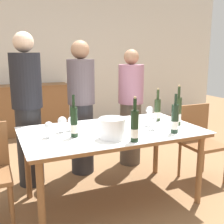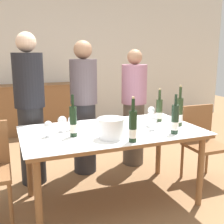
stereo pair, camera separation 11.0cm
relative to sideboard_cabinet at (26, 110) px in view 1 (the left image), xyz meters
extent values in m
plane|color=olive|center=(0.48, -2.86, -0.46)|extent=(12.00, 12.00, 0.00)
cube|color=silver|center=(0.48, 0.29, 0.94)|extent=(8.00, 0.10, 2.80)
cube|color=brown|center=(0.00, 0.00, -0.01)|extent=(1.51, 0.44, 0.89)
cube|color=brown|center=(0.00, 0.00, 0.44)|extent=(1.55, 0.46, 0.02)
cylinder|color=brown|center=(-0.30, -3.26, -0.10)|extent=(0.06, 0.06, 0.71)
cylinder|color=brown|center=(1.25, -3.26, -0.10)|extent=(0.06, 0.06, 0.71)
cylinder|color=brown|center=(-0.30, -2.47, -0.10)|extent=(0.06, 0.06, 0.71)
cylinder|color=brown|center=(1.25, -2.47, -0.10)|extent=(0.06, 0.06, 0.71)
cube|color=brown|center=(0.48, -2.86, 0.27)|extent=(1.71, 0.95, 0.04)
cube|color=white|center=(0.48, -2.86, 0.29)|extent=(1.74, 0.98, 0.01)
cylinder|color=white|center=(0.37, -3.11, 0.39)|extent=(0.23, 0.23, 0.18)
cylinder|color=white|center=(0.37, -3.11, 0.47)|extent=(0.24, 0.24, 0.01)
cylinder|color=black|center=(0.08, -2.94, 0.43)|extent=(0.06, 0.06, 0.27)
cylinder|color=silver|center=(0.08, -2.94, 0.37)|extent=(0.07, 0.07, 0.08)
cylinder|color=black|center=(0.08, -2.94, 0.62)|extent=(0.02, 0.02, 0.11)
cylinder|color=black|center=(0.51, -3.27, 0.43)|extent=(0.07, 0.07, 0.27)
cylinder|color=white|center=(0.51, -3.27, 0.37)|extent=(0.07, 0.07, 0.08)
cylinder|color=black|center=(0.51, -3.27, 0.62)|extent=(0.03, 0.03, 0.10)
cylinder|color=tan|center=(0.51, -3.27, 0.67)|extent=(0.02, 0.02, 0.02)
cylinder|color=#28381E|center=(1.18, -2.96, 0.44)|extent=(0.07, 0.07, 0.29)
cylinder|color=white|center=(1.18, -2.96, 0.38)|extent=(0.07, 0.07, 0.08)
cylinder|color=#28381E|center=(1.18, -2.96, 0.64)|extent=(0.03, 0.03, 0.11)
cylinder|color=tan|center=(1.18, -2.96, 0.71)|extent=(0.02, 0.02, 0.02)
cylinder|color=#28381E|center=(1.09, -2.72, 0.41)|extent=(0.07, 0.07, 0.24)
cylinder|color=silver|center=(1.09, -2.72, 0.36)|extent=(0.07, 0.07, 0.07)
cylinder|color=#28381E|center=(1.09, -2.72, 0.59)|extent=(0.03, 0.03, 0.11)
cylinder|color=tan|center=(1.09, -2.72, 0.65)|extent=(0.02, 0.02, 0.02)
cylinder|color=#1E3323|center=(0.98, -3.19, 0.43)|extent=(0.07, 0.07, 0.27)
cylinder|color=white|center=(0.98, -3.19, 0.37)|extent=(0.07, 0.07, 0.08)
cylinder|color=#1E3323|center=(0.98, -3.19, 0.62)|extent=(0.02, 0.02, 0.10)
cylinder|color=white|center=(0.01, -2.74, 0.30)|extent=(0.07, 0.07, 0.00)
cylinder|color=white|center=(0.01, -2.74, 0.34)|extent=(0.01, 0.01, 0.08)
sphere|color=white|center=(0.01, -2.74, 0.41)|extent=(0.08, 0.08, 0.08)
cylinder|color=white|center=(0.85, -3.01, 0.30)|extent=(0.06, 0.06, 0.00)
cylinder|color=white|center=(0.85, -3.01, 0.34)|extent=(0.01, 0.01, 0.08)
sphere|color=white|center=(0.85, -3.01, 0.41)|extent=(0.08, 0.08, 0.08)
cylinder|color=white|center=(1.03, -2.64, 0.30)|extent=(0.07, 0.07, 0.00)
cylinder|color=white|center=(1.03, -2.64, 0.34)|extent=(0.01, 0.01, 0.08)
sphere|color=white|center=(1.03, -2.64, 0.41)|extent=(0.08, 0.08, 0.08)
cylinder|color=white|center=(0.11, -2.73, 0.30)|extent=(0.07, 0.07, 0.00)
cylinder|color=white|center=(0.11, -2.73, 0.34)|extent=(0.01, 0.01, 0.07)
sphere|color=white|center=(0.11, -2.73, 0.40)|extent=(0.07, 0.07, 0.07)
cylinder|color=white|center=(-0.14, -2.86, 0.30)|extent=(0.07, 0.07, 0.00)
cylinder|color=white|center=(-0.14, -2.86, 0.34)|extent=(0.01, 0.01, 0.08)
sphere|color=white|center=(-0.14, -2.86, 0.40)|extent=(0.08, 0.08, 0.08)
cylinder|color=white|center=(0.88, -2.88, 0.30)|extent=(0.07, 0.07, 0.00)
cylinder|color=white|center=(0.88, -2.88, 0.33)|extent=(0.01, 0.01, 0.06)
sphere|color=white|center=(0.88, -2.88, 0.39)|extent=(0.08, 0.08, 0.08)
cylinder|color=brown|center=(-0.50, -3.05, -0.23)|extent=(0.03, 0.03, 0.45)
cylinder|color=brown|center=(-0.50, -2.68, -0.23)|extent=(0.03, 0.03, 0.45)
cylinder|color=brown|center=(1.45, -3.05, -0.25)|extent=(0.03, 0.03, 0.42)
cylinder|color=brown|center=(1.45, -2.68, -0.25)|extent=(0.03, 0.03, 0.42)
cylinder|color=brown|center=(1.82, -2.68, -0.25)|extent=(0.03, 0.03, 0.42)
cube|color=brown|center=(1.64, -2.86, -0.02)|extent=(0.42, 0.42, 0.04)
cube|color=brown|center=(1.64, -2.67, 0.21)|extent=(0.42, 0.04, 0.43)
cylinder|color=#262628|center=(-0.22, -2.14, -0.01)|extent=(0.28, 0.28, 0.90)
cylinder|color=black|center=(-0.22, -2.14, 0.74)|extent=(0.33, 0.33, 0.59)
sphere|color=beige|center=(-0.22, -2.14, 1.14)|extent=(0.22, 0.22, 0.22)
cylinder|color=#2D2D33|center=(0.42, -2.06, -0.01)|extent=(0.28, 0.28, 0.88)
cylinder|color=#594C51|center=(0.42, -2.06, 0.69)|extent=(0.33, 0.33, 0.53)
sphere|color=#A37556|center=(0.42, -2.06, 1.07)|extent=(0.22, 0.22, 0.22)
cylinder|color=#51473D|center=(1.11, -2.04, -0.04)|extent=(0.28, 0.28, 0.84)
cylinder|color=#9E667A|center=(1.11, -2.04, 0.63)|extent=(0.33, 0.33, 0.50)
sphere|color=#A37556|center=(1.11, -2.04, 0.98)|extent=(0.19, 0.19, 0.19)
camera|label=1|loc=(-0.59, -5.29, 1.04)|focal=45.00mm
camera|label=2|loc=(-0.49, -5.33, 1.04)|focal=45.00mm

